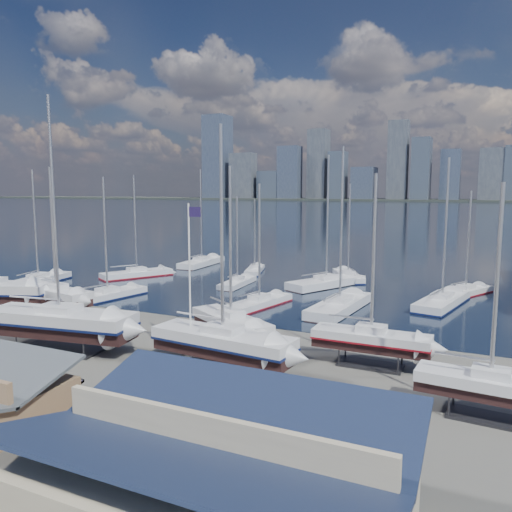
% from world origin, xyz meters
% --- Properties ---
extents(ground, '(1400.00, 1400.00, 0.00)m').
position_xyz_m(ground, '(0.00, -10.00, 0.00)').
color(ground, '#605E59').
rests_on(ground, ground).
extents(water, '(1400.00, 600.00, 0.40)m').
position_xyz_m(water, '(0.00, 300.00, -0.15)').
color(water, '#19283A').
rests_on(water, ground).
extents(far_shore, '(1400.00, 80.00, 2.20)m').
position_xyz_m(far_shore, '(0.00, 560.00, 1.10)').
color(far_shore, '#2D332D').
rests_on(far_shore, ground).
extents(skyline, '(639.14, 43.80, 107.69)m').
position_xyz_m(skyline, '(-7.83, 553.76, 39.09)').
color(skyline, '#475166').
rests_on(skyline, far_shore).
extents(shed_blue, '(13.65, 9.45, 4.71)m').
position_xyz_m(shed_blue, '(16.00, -26.00, 2.42)').
color(shed_blue, '#BFB293').
rests_on(shed_blue, ground).
extents(sailboat_cradle_2, '(9.19, 4.02, 14.63)m').
position_xyz_m(sailboat_cradle_2, '(-14.58, -4.19, 2.01)').
color(sailboat_cradle_2, '#2D2D33').
rests_on(sailboat_cradle_2, ground).
extents(sailboat_cradle_3, '(12.46, 5.15, 19.28)m').
position_xyz_m(sailboat_cradle_3, '(-5.30, -12.59, 2.24)').
color(sailboat_cradle_3, '#2D2D33').
rests_on(sailboat_cradle_3, ground).
extents(sailboat_cradle_4, '(8.62, 6.51, 14.20)m').
position_xyz_m(sailboat_cradle_4, '(6.38, -6.39, 1.98)').
color(sailboat_cradle_4, '#2D2D33').
rests_on(sailboat_cradle_4, ground).
extents(sailboat_cradle_5, '(10.52, 3.82, 16.60)m').
position_xyz_m(sailboat_cradle_5, '(8.41, -11.44, 2.10)').
color(sailboat_cradle_5, '#2D2D33').
rests_on(sailboat_cradle_5, ground).
extents(sailboat_cradle_6, '(8.24, 2.32, 13.51)m').
position_xyz_m(sailboat_cradle_6, '(17.31, -6.02, 1.94)').
color(sailboat_cradle_6, '#2D2D33').
rests_on(sailboat_cradle_6, ground).
extents(sailboat_cradle_7, '(7.82, 2.74, 12.78)m').
position_xyz_m(sailboat_cradle_7, '(24.91, -11.66, 1.91)').
color(sailboat_cradle_7, '#2D2D33').
rests_on(sailboat_cradle_7, ground).
extents(sailboat_moored_0, '(4.83, 10.88, 15.73)m').
position_xyz_m(sailboat_moored_0, '(-29.25, 6.58, 0.31)').
color(sailboat_moored_0, black).
rests_on(sailboat_moored_0, water).
extents(sailboat_moored_1, '(7.49, 10.20, 15.14)m').
position_xyz_m(sailboat_moored_1, '(-20.79, 16.34, 0.31)').
color(sailboat_moored_1, black).
rests_on(sailboat_moored_1, water).
extents(sailboat_moored_2, '(3.47, 11.01, 16.46)m').
position_xyz_m(sailboat_moored_2, '(-18.08, 29.75, 0.32)').
color(sailboat_moored_2, black).
rests_on(sailboat_moored_2, water).
extents(sailboat_moored_3, '(4.41, 10.01, 14.47)m').
position_xyz_m(sailboat_moored_3, '(-14.61, 3.27, 0.31)').
color(sailboat_moored_3, black).
rests_on(sailboat_moored_3, water).
extents(sailboat_moored_4, '(2.78, 8.16, 12.12)m').
position_xyz_m(sailboat_moored_4, '(-4.80, 16.65, 0.33)').
color(sailboat_moored_4, black).
rests_on(sailboat_moored_4, water).
extents(sailboat_moored_5, '(4.34, 8.03, 11.56)m').
position_xyz_m(sailboat_moored_5, '(-7.23, 27.23, 0.31)').
color(sailboat_moored_5, black).
rests_on(sailboat_moored_5, water).
extents(sailboat_moored_6, '(4.39, 9.46, 13.65)m').
position_xyz_m(sailboat_moored_6, '(2.71, 7.08, 0.31)').
color(sailboat_moored_6, black).
rests_on(sailboat_moored_6, water).
extents(sailboat_moored_7, '(8.11, 11.83, 17.53)m').
position_xyz_m(sailboat_moored_7, '(5.94, 20.79, 0.32)').
color(sailboat_moored_7, black).
rests_on(sailboat_moored_7, water).
extents(sailboat_moored_8, '(6.59, 9.43, 13.88)m').
position_xyz_m(sailboat_moored_8, '(7.03, 27.54, 0.31)').
color(sailboat_moored_8, black).
rests_on(sailboat_moored_8, water).
extents(sailboat_moored_9, '(4.26, 11.81, 17.47)m').
position_xyz_m(sailboat_moored_9, '(10.99, 8.86, 0.32)').
color(sailboat_moored_9, black).
rests_on(sailboat_moored_9, water).
extents(sailboat_moored_10, '(5.26, 11.41, 16.47)m').
position_xyz_m(sailboat_moored_10, '(20.37, 15.56, 0.31)').
color(sailboat_moored_10, black).
rests_on(sailboat_moored_10, water).
extents(sailboat_moored_11, '(6.06, 8.76, 12.87)m').
position_xyz_m(sailboat_moored_11, '(22.43, 22.82, 0.31)').
color(sailboat_moored_11, black).
rests_on(sailboat_moored_11, water).
extents(car_b, '(4.63, 2.16, 1.47)m').
position_xyz_m(car_b, '(-0.70, -19.48, 0.73)').
color(car_b, gray).
rests_on(car_b, ground).
extents(car_c, '(4.26, 6.17, 1.57)m').
position_xyz_m(car_c, '(7.82, -20.15, 0.78)').
color(car_c, gray).
rests_on(car_c, ground).
extents(car_d, '(3.23, 5.64, 1.54)m').
position_xyz_m(car_d, '(3.21, -22.04, 0.77)').
color(car_d, gray).
rests_on(car_d, ground).
extents(flagpole, '(1.02, 0.12, 11.49)m').
position_xyz_m(flagpole, '(5.83, -11.28, 6.58)').
color(flagpole, white).
rests_on(flagpole, ground).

